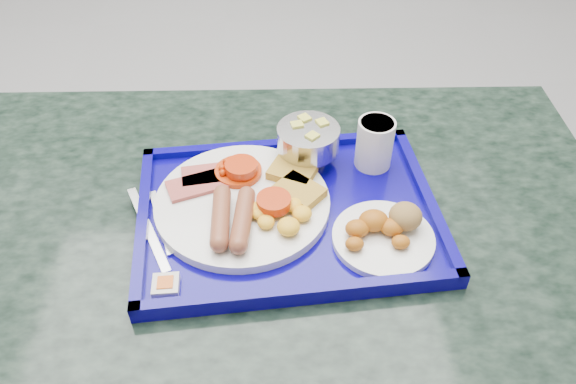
{
  "coord_description": "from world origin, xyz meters",
  "views": [
    {
      "loc": [
        0.18,
        -1.41,
        1.33
      ],
      "look_at": [
        0.21,
        -0.79,
        0.76
      ],
      "focal_mm": 35.0,
      "sensor_mm": 36.0,
      "label": 1
    }
  ],
  "objects_px": {
    "tray": "(288,214)",
    "main_plate": "(247,200)",
    "bread_plate": "(386,231)",
    "juice_cup": "(375,142)",
    "table": "(271,291)",
    "fruit_bowl": "(308,140)"
  },
  "relations": [
    {
      "from": "table",
      "to": "juice_cup",
      "type": "relative_size",
      "value": 13.43
    },
    {
      "from": "tray",
      "to": "main_plate",
      "type": "relative_size",
      "value": 1.77
    },
    {
      "from": "bread_plate",
      "to": "juice_cup",
      "type": "bearing_deg",
      "value": 86.69
    },
    {
      "from": "fruit_bowl",
      "to": "bread_plate",
      "type": "bearing_deg",
      "value": -61.53
    },
    {
      "from": "main_plate",
      "to": "bread_plate",
      "type": "bearing_deg",
      "value": -20.73
    },
    {
      "from": "main_plate",
      "to": "bread_plate",
      "type": "distance_m",
      "value": 0.22
    },
    {
      "from": "tray",
      "to": "juice_cup",
      "type": "height_order",
      "value": "juice_cup"
    },
    {
      "from": "table",
      "to": "bread_plate",
      "type": "relative_size",
      "value": 7.67
    },
    {
      "from": "tray",
      "to": "fruit_bowl",
      "type": "distance_m",
      "value": 0.14
    },
    {
      "from": "table",
      "to": "tray",
      "type": "bearing_deg",
      "value": 7.9
    },
    {
      "from": "juice_cup",
      "to": "bread_plate",
      "type": "bearing_deg",
      "value": -93.31
    },
    {
      "from": "bread_plate",
      "to": "juice_cup",
      "type": "height_order",
      "value": "juice_cup"
    },
    {
      "from": "bread_plate",
      "to": "fruit_bowl",
      "type": "relative_size",
      "value": 1.45
    },
    {
      "from": "tray",
      "to": "main_plate",
      "type": "bearing_deg",
      "value": 169.04
    },
    {
      "from": "tray",
      "to": "fruit_bowl",
      "type": "bearing_deg",
      "value": 71.41
    },
    {
      "from": "main_plate",
      "to": "fruit_bowl",
      "type": "xyz_separation_m",
      "value": [
        0.1,
        0.11,
        0.03
      ]
    },
    {
      "from": "main_plate",
      "to": "bread_plate",
      "type": "height_order",
      "value": "bread_plate"
    },
    {
      "from": "table",
      "to": "fruit_bowl",
      "type": "bearing_deg",
      "value": 60.23
    },
    {
      "from": "fruit_bowl",
      "to": "juice_cup",
      "type": "xyz_separation_m",
      "value": [
        0.11,
        -0.01,
        -0.0
      ]
    },
    {
      "from": "table",
      "to": "fruit_bowl",
      "type": "xyz_separation_m",
      "value": [
        0.07,
        0.12,
        0.24
      ]
    },
    {
      "from": "table",
      "to": "bread_plate",
      "type": "xyz_separation_m",
      "value": [
        0.17,
        -0.06,
        0.21
      ]
    },
    {
      "from": "juice_cup",
      "to": "fruit_bowl",
      "type": "bearing_deg",
      "value": 173.76
    }
  ]
}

